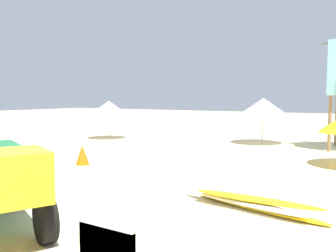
% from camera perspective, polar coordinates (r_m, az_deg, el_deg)
% --- Properties ---
extents(surfboard_pile, '(2.58, 0.84, 0.24)m').
position_cam_1_polar(surfboard_pile, '(6.12, 13.00, -11.71)').
color(surfboard_pile, yellow).
rests_on(surfboard_pile, ground).
extents(beach_umbrella_mid, '(2.07, 2.07, 1.77)m').
position_cam_1_polar(beach_umbrella_mid, '(14.60, 14.72, 2.84)').
color(beach_umbrella_mid, beige).
rests_on(beach_umbrella_mid, ground).
extents(beach_umbrella_far, '(1.73, 1.73, 1.64)m').
position_cam_1_polar(beach_umbrella_far, '(16.03, -9.27, 2.81)').
color(beach_umbrella_far, beige).
rests_on(beach_umbrella_far, ground).
extents(traffic_cone_near, '(0.37, 0.37, 0.53)m').
position_cam_1_polar(traffic_cone_near, '(10.05, -13.28, -4.43)').
color(traffic_cone_near, orange).
rests_on(traffic_cone_near, ground).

